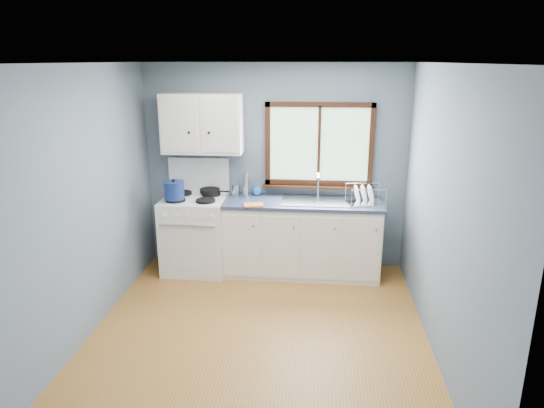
# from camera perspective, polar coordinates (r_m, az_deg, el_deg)

# --- Properties ---
(floor) EXTENTS (3.20, 3.60, 0.02)m
(floor) POSITION_cam_1_polar(r_m,az_deg,el_deg) (4.78, -1.68, -15.41)
(floor) COLOR #A46B2D
(floor) RESTS_ON ground
(ceiling) EXTENTS (3.20, 3.60, 0.02)m
(ceiling) POSITION_cam_1_polar(r_m,az_deg,el_deg) (4.06, -1.99, 16.39)
(ceiling) COLOR white
(ceiling) RESTS_ON wall_back
(wall_back) EXTENTS (3.20, 0.02, 2.50)m
(wall_back) POSITION_cam_1_polar(r_m,az_deg,el_deg) (5.99, 0.35, 4.33)
(wall_back) COLOR slate
(wall_back) RESTS_ON ground
(wall_front) EXTENTS (3.20, 0.02, 2.50)m
(wall_front) POSITION_cam_1_polar(r_m,az_deg,el_deg) (2.61, -6.94, -12.82)
(wall_front) COLOR slate
(wall_front) RESTS_ON ground
(wall_left) EXTENTS (0.02, 3.60, 2.50)m
(wall_left) POSITION_cam_1_polar(r_m,az_deg,el_deg) (4.73, -21.57, -0.24)
(wall_left) COLOR slate
(wall_left) RESTS_ON ground
(wall_right) EXTENTS (0.02, 3.60, 2.50)m
(wall_right) POSITION_cam_1_polar(r_m,az_deg,el_deg) (4.36, 19.68, -1.41)
(wall_right) COLOR slate
(wall_right) RESTS_ON ground
(gas_range) EXTENTS (0.76, 0.69, 1.36)m
(gas_range) POSITION_cam_1_polar(r_m,az_deg,el_deg) (6.04, -8.98, -3.26)
(gas_range) COLOR white
(gas_range) RESTS_ON floor
(base_cabinets) EXTENTS (1.85, 0.60, 0.88)m
(base_cabinets) POSITION_cam_1_polar(r_m,az_deg,el_deg) (5.91, 3.50, -4.40)
(base_cabinets) COLOR white
(base_cabinets) RESTS_ON floor
(countertop) EXTENTS (1.89, 0.64, 0.04)m
(countertop) POSITION_cam_1_polar(r_m,az_deg,el_deg) (5.75, 3.59, 0.16)
(countertop) COLOR #252F47
(countertop) RESTS_ON base_cabinets
(sink) EXTENTS (0.84, 0.46, 0.44)m
(sink) POSITION_cam_1_polar(r_m,az_deg,el_deg) (5.76, 5.37, -0.28)
(sink) COLOR silver
(sink) RESTS_ON countertop
(window) EXTENTS (1.36, 0.10, 1.03)m
(window) POSITION_cam_1_polar(r_m,az_deg,el_deg) (5.89, 5.55, 6.27)
(window) COLOR #9EC6A8
(window) RESTS_ON wall_back
(upper_cabinets) EXTENTS (0.95, 0.35, 0.70)m
(upper_cabinets) POSITION_cam_1_polar(r_m,az_deg,el_deg) (5.86, -8.23, 9.33)
(upper_cabinets) COLOR white
(upper_cabinets) RESTS_ON wall_back
(skillet) EXTENTS (0.38, 0.26, 0.05)m
(skillet) POSITION_cam_1_polar(r_m,az_deg,el_deg) (5.99, -7.30, 1.56)
(skillet) COLOR black
(skillet) RESTS_ON gas_range
(stockpot) EXTENTS (0.30, 0.30, 0.24)m
(stockpot) POSITION_cam_1_polar(r_m,az_deg,el_deg) (5.77, -11.46, 1.63)
(stockpot) COLOR navy
(stockpot) RESTS_ON gas_range
(utensil_crock) EXTENTS (0.12, 0.12, 0.34)m
(utensil_crock) POSITION_cam_1_polar(r_m,az_deg,el_deg) (5.98, -4.28, 1.68)
(utensil_crock) COLOR silver
(utensil_crock) RESTS_ON countertop
(thermos) EXTENTS (0.07, 0.07, 0.30)m
(thermos) POSITION_cam_1_polar(r_m,az_deg,el_deg) (5.90, -3.12, 2.32)
(thermos) COLOR silver
(thermos) RESTS_ON countertop
(soap_bottle) EXTENTS (0.12, 0.12, 0.27)m
(soap_bottle) POSITION_cam_1_polar(r_m,az_deg,el_deg) (5.91, -1.75, 2.22)
(soap_bottle) COLOR blue
(soap_bottle) RESTS_ON countertop
(dish_towel) EXTENTS (0.25, 0.21, 0.02)m
(dish_towel) POSITION_cam_1_polar(r_m,az_deg,el_deg) (5.56, -2.20, -0.10)
(dish_towel) COLOR orange
(dish_towel) RESTS_ON countertop
(dish_rack) EXTENTS (0.47, 0.39, 0.22)m
(dish_rack) POSITION_cam_1_polar(r_m,az_deg,el_deg) (5.74, 10.83, 0.66)
(dish_rack) COLOR silver
(dish_rack) RESTS_ON countertop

